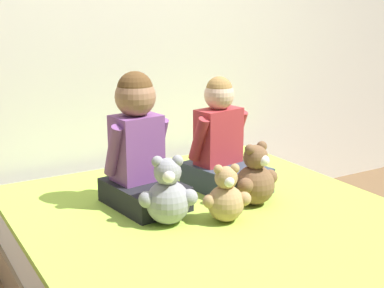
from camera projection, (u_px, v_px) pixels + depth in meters
name	position (u px, v px, depth m)	size (l,w,h in m)	color
wall_behind_bed	(118.00, 20.00, 3.06)	(8.00, 0.06, 2.50)	silver
bed	(218.00, 259.00, 2.44)	(1.67, 1.86, 0.42)	#997F60
child_on_left	(139.00, 147.00, 2.46)	(0.33, 0.42, 0.63)	black
child_on_right	(222.00, 148.00, 2.70)	(0.36, 0.44, 0.57)	#384251
teddy_bear_held_by_left_child	(168.00, 195.00, 2.28)	(0.24, 0.19, 0.30)	#939399
teddy_bear_held_by_right_child	(255.00, 179.00, 2.50)	(0.25, 0.19, 0.30)	brown
teddy_bear_between_children	(226.00, 197.00, 2.31)	(0.21, 0.16, 0.26)	tan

